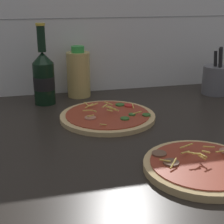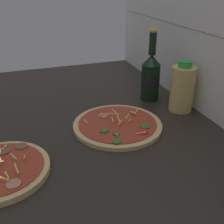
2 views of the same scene
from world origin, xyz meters
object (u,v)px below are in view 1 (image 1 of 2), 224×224
pizza_near (201,166)px  oil_bottle (79,74)px  utensil_crock (216,79)px  beer_bottle (44,77)px  pizza_far (108,116)px

pizza_near → oil_bottle: (-16.74, 62.28, 7.49)cm
pizza_near → oil_bottle: 64.93cm
utensil_crock → beer_bottle: bearing=177.1°
pizza_far → utensil_crock: bearing=20.3°
pizza_far → pizza_near: bearing=-71.5°
beer_bottle → utensil_crock: beer_bottle is taller
pizza_near → beer_bottle: (-29.47, 56.14, 8.43)cm
beer_bottle → utensil_crock: size_ratio=1.51×
pizza_near → beer_bottle: bearing=117.7°
beer_bottle → oil_bottle: beer_bottle is taller
pizza_near → pizza_far: size_ratio=0.87×
oil_bottle → pizza_far: bearing=-79.9°
pizza_far → utensil_crock: (45.73, 16.91, 4.72)cm
utensil_crock → pizza_near: bearing=-122.4°
pizza_near → pizza_far: 37.99cm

